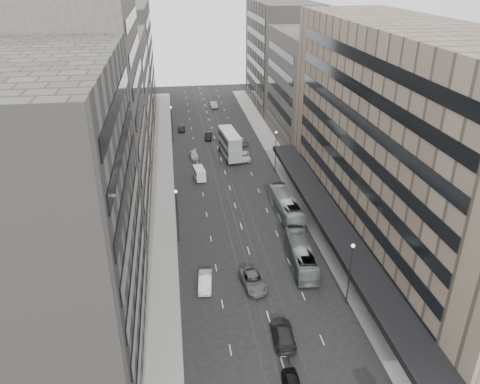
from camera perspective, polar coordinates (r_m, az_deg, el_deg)
ground at (r=60.41m, az=2.31°, el=-11.25°), size 220.00×220.00×0.00m
sidewalk_right at (r=94.66m, az=5.31°, el=3.21°), size 4.00×125.00×0.15m
sidewalk_left at (r=92.23m, az=-9.36°, el=2.33°), size 4.00×125.00×0.15m
department_store at (r=66.82m, az=19.72°, el=5.58°), size 19.20×60.00×30.00m
building_right_mid at (r=106.75m, az=8.83°, el=12.40°), size 15.00×28.00×24.00m
building_right_far at (r=134.73m, az=5.14°, el=16.25°), size 15.00×32.00×28.00m
building_left_a at (r=46.31m, az=-22.52°, el=-3.91°), size 15.00×28.00×30.00m
building_left_b at (r=70.05m, az=-18.23°, el=8.49°), size 15.00×26.00×34.00m
building_left_c at (r=96.98m, az=-15.61°, el=10.69°), size 15.00×28.00×25.00m
building_left_d at (r=128.74m, az=-14.21°, el=15.15°), size 15.00×38.00×28.00m
lamp_right_near at (r=55.92m, az=13.32°, el=-8.90°), size 0.44×0.44×8.32m
lamp_right_far at (r=90.01m, az=4.38°, el=5.53°), size 0.44×0.44×8.32m
lamp_left_near at (r=66.96m, az=-7.70°, el=-2.17°), size 0.44×0.44×8.32m
lamp_left_far at (r=106.88m, az=-8.32°, el=8.66°), size 0.44×0.44×8.32m
bus_near at (r=63.68m, az=7.41°, el=-7.55°), size 3.53×11.57×3.18m
bus_far at (r=75.40m, az=5.59°, el=-1.66°), size 3.15×12.32×3.42m
double_decker at (r=97.78m, az=-1.25°, el=5.91°), size 3.96×10.36×5.54m
panel_van at (r=87.88m, az=-4.97°, el=2.27°), size 2.31×4.07×2.44m
sedan_1 at (r=59.77m, az=-4.28°, el=-10.86°), size 2.10×4.79×1.53m
sedan_2 at (r=59.77m, az=1.62°, el=-10.76°), size 3.27×5.95×1.58m
sedan_3 at (r=52.67m, az=5.28°, el=-16.85°), size 2.62×5.73×1.62m
sedan_4 at (r=98.61m, az=-5.67°, el=4.55°), size 2.18×4.40×1.44m
sedan_5 at (r=109.56m, az=-3.87°, el=6.85°), size 2.06×4.66×1.49m
sedan_6 at (r=97.53m, az=0.38°, el=4.49°), size 2.98×5.94×1.61m
sedan_7 at (r=106.49m, az=0.23°, el=6.33°), size 2.60×5.17×1.44m
sedan_8 at (r=115.69m, az=-7.14°, el=7.73°), size 1.87×4.20×1.41m
sedan_9 at (r=135.12m, az=-3.28°, el=10.62°), size 2.11×5.23×1.69m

